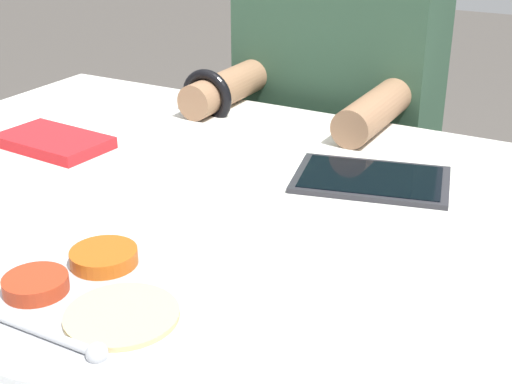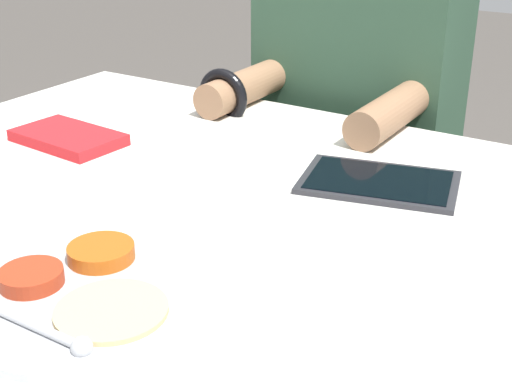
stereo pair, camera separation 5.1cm
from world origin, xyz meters
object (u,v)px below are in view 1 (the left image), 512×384
Objects in this scene: red_notebook at (54,142)px; tablet_device at (371,179)px; person_diner at (334,154)px; thali_tray at (92,297)px.

red_notebook is 0.76× the size of tablet_device.
thali_tray is at bearing -84.05° from person_diner.
red_notebook is 0.65m from person_diner.
thali_tray is at bearing -107.58° from tablet_device.
thali_tray is 1.10× the size of tablet_device.
red_notebook reaches higher than tablet_device.
person_diner is (-0.24, 0.44, -0.15)m from tablet_device.
thali_tray is at bearing -42.15° from red_notebook.
person_diner is at bearing 118.82° from tablet_device.
thali_tray is 1.44× the size of red_notebook.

